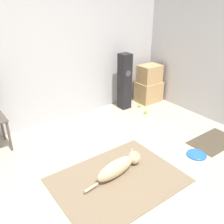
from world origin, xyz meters
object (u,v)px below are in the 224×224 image
object	(u,v)px
dog	(119,166)
tennis_ball_near_speaker	(140,105)
frisbee	(196,155)
cardboard_box_upper	(150,74)
cardboard_box_lower	(149,92)
tennis_ball_by_boxes	(145,112)
floor_speaker	(125,82)

from	to	relation	value
dog	tennis_ball_near_speaker	distance (m)	2.12
tennis_ball_near_speaker	frisbee	bearing A→B (deg)	-105.13
frisbee	cardboard_box_upper	bearing A→B (deg)	66.08
frisbee	cardboard_box_lower	distance (m)	2.05
cardboard_box_upper	tennis_ball_by_boxes	world-z (taller)	cardboard_box_upper
frisbee	cardboard_box_upper	size ratio (longest dim) A/B	0.62
cardboard_box_upper	cardboard_box_lower	bearing A→B (deg)	-4.83
dog	tennis_ball_by_boxes	world-z (taller)	dog
tennis_ball_by_boxes	tennis_ball_near_speaker	size ratio (longest dim) A/B	1.00
cardboard_box_lower	cardboard_box_upper	distance (m)	0.39
cardboard_box_upper	floor_speaker	distance (m)	0.63
cardboard_box_lower	floor_speaker	bearing A→B (deg)	175.90
frisbee	tennis_ball_near_speaker	distance (m)	1.80
frisbee	cardboard_box_upper	xyz separation A→B (m)	(0.83, 1.86, 0.59)
frisbee	cardboard_box_lower	xyz separation A→B (m)	(0.83, 1.86, 0.20)
cardboard_box_lower	tennis_ball_near_speaker	distance (m)	0.43
dog	cardboard_box_upper	world-z (taller)	cardboard_box_upper
dog	cardboard_box_upper	size ratio (longest dim) A/B	2.09
floor_speaker	tennis_ball_near_speaker	distance (m)	0.60
cardboard_box_lower	cardboard_box_upper	size ratio (longest dim) A/B	1.14
dog	cardboard_box_upper	distance (m)	2.53
tennis_ball_near_speaker	floor_speaker	bearing A→B (deg)	146.62
cardboard_box_lower	dog	bearing A→B (deg)	-142.35
floor_speaker	tennis_ball_by_boxes	world-z (taller)	floor_speaker
frisbee	cardboard_box_upper	world-z (taller)	cardboard_box_upper
dog	tennis_ball_by_boxes	bearing A→B (deg)	36.27
floor_speaker	tennis_ball_by_boxes	size ratio (longest dim) A/B	16.55
cardboard_box_upper	floor_speaker	world-z (taller)	floor_speaker
dog	tennis_ball_by_boxes	xyz separation A→B (m)	(1.49, 1.09, -0.08)
frisbee	cardboard_box_upper	distance (m)	2.12
frisbee	tennis_ball_near_speaker	xyz separation A→B (m)	(0.47, 1.73, 0.02)
frisbee	tennis_ball_by_boxes	size ratio (longest dim) A/B	4.22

